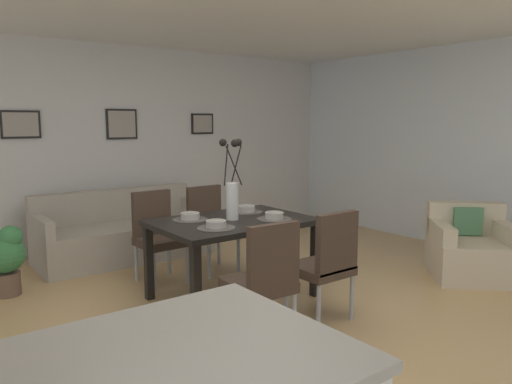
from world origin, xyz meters
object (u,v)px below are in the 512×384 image
object	(u,v)px
dining_chair_near_left	(265,276)
potted_plant	(6,257)
bowl_far_right	(246,208)
armchair	(471,250)
dining_chair_far_left	(327,260)
framed_picture_left	(21,124)
bowl_far_left	(274,215)
sofa	(124,235)
bowl_near_left	(216,223)
dining_table	(233,229)
framed_picture_center	(122,124)
dining_chair_near_right	(157,232)
dining_chair_far_right	(210,224)
bowl_near_right	(190,216)
framed_picture_right	(202,124)
centerpiece_vase	(232,189)

from	to	relation	value
dining_chair_near_left	potted_plant	size ratio (longest dim) A/B	1.37
bowl_far_right	armchair	world-z (taller)	bowl_far_right
dining_chair_far_left	framed_picture_left	xyz separation A→B (m)	(-1.52, 3.44, 1.08)
bowl_far_left	sofa	world-z (taller)	bowl_far_left
potted_plant	bowl_far_left	bearing A→B (deg)	-37.98
bowl_near_left	framed_picture_left	distance (m)	3.01
dining_table	framed_picture_center	bearing A→B (deg)	90.00
dining_chair_near_right	dining_chair_far_right	bearing A→B (deg)	-0.53
dining_table	potted_plant	world-z (taller)	dining_table
dining_table	bowl_near_right	size ratio (longest dim) A/B	8.24
framed_picture_right	centerpiece_vase	bearing A→B (deg)	-115.52
dining_table	dining_chair_far_right	size ratio (longest dim) A/B	1.52
dining_chair_far_right	dining_chair_near_right	bearing A→B (deg)	179.47
dining_table	dining_chair_near_left	bearing A→B (deg)	-110.66
dining_chair_far_right	dining_chair_far_left	bearing A→B (deg)	-89.73
dining_chair_far_right	framed_picture_left	xyz separation A→B (m)	(-1.51, 1.66, 1.08)
dining_chair_far_right	bowl_near_right	size ratio (longest dim) A/B	5.41
dining_chair_far_right	bowl_near_left	world-z (taller)	dining_chair_far_right
dining_chair_near_right	framed_picture_center	xyz separation A→B (m)	(0.33, 1.65, 1.08)
dining_table	armchair	size ratio (longest dim) A/B	1.24
dining_table	framed_picture_right	bearing A→B (deg)	64.47
armchair	framed_picture_center	world-z (taller)	framed_picture_center
dining_table	bowl_far_right	distance (m)	0.40
framed_picture_right	dining_chair_far_left	bearing A→B (deg)	-104.74
potted_plant	centerpiece_vase	bearing A→B (deg)	-38.49
sofa	potted_plant	xyz separation A→B (m)	(-1.39, -0.59, 0.09)
dining_chair_near_right	bowl_near_left	world-z (taller)	dining_chair_near_right
dining_chair_near_right	dining_chair_far_left	world-z (taller)	same
dining_table	sofa	world-z (taller)	sofa
dining_chair_near_right	bowl_far_left	size ratio (longest dim) A/B	5.41
framed_picture_left	framed_picture_right	xyz separation A→B (m)	(2.42, 0.00, 0.00)
sofa	bowl_near_left	bearing A→B (deg)	-91.00
dining_chair_far_right	armchair	world-z (taller)	dining_chair_far_right
dining_chair_far_left	bowl_near_left	distance (m)	0.96
framed_picture_left	potted_plant	xyz separation A→B (m)	(-0.45, -1.21, -1.22)
centerpiece_vase	bowl_far_left	xyz separation A→B (m)	(0.31, -0.22, -0.24)
potted_plant	dining_chair_near_right	bearing A→B (deg)	-18.15
potted_plant	bowl_near_right	bearing A→B (deg)	-39.35
bowl_near_right	framed_picture_center	xyz separation A→B (m)	(0.32, 2.32, 0.81)
sofa	potted_plant	size ratio (longest dim) A/B	2.98
dining_chair_far_right	bowl_far_left	bearing A→B (deg)	-89.13
sofa	framed_picture_right	xyz separation A→B (m)	(1.49, 0.62, 1.32)
framed_picture_right	sofa	bearing A→B (deg)	-157.33
dining_table	armchair	distance (m)	2.59
bowl_far_right	bowl_far_left	bearing A→B (deg)	-90.00
dining_table	dining_chair_near_left	xyz separation A→B (m)	(-0.35, -0.92, -0.14)
bowl_near_left	bowl_far_left	bearing A→B (deg)	0.00
bowl_near_left	framed_picture_center	bearing A→B (deg)	83.48
dining_table	dining_chair_near_left	size ratio (longest dim) A/B	1.52
bowl_near_left	bowl_far_left	size ratio (longest dim) A/B	1.00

